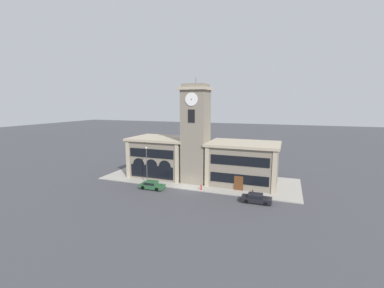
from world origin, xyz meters
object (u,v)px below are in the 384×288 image
street_lamp (147,160)px  fire_hydrant (201,187)px  parked_car_near (152,185)px  parked_car_mid (256,198)px  bollard (253,193)px

street_lamp → fire_hydrant: (10.17, 0.15, -3.88)m
parked_car_near → fire_hydrant: (8.13, 2.09, -0.13)m
parked_car_mid → bollard: parked_car_mid is taller
bollard → fire_hydrant: bearing=179.4°
parked_car_near → bollard: bearing=6.4°
parked_car_near → fire_hydrant: 8.40m
parked_car_mid → fire_hydrant: bearing=166.6°
parked_car_near → bollard: (16.54, 2.00, -0.03)m
street_lamp → fire_hydrant: street_lamp is taller
bollard → fire_hydrant: bollard is taller
parked_car_mid → fire_hydrant: parked_car_mid is taller
parked_car_mid → bollard: 2.14m
fire_hydrant → parked_car_near: bearing=-165.6°
parked_car_near → fire_hydrant: parked_car_near is taller
parked_car_mid → fire_hydrant: (-9.16, 2.09, -0.10)m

